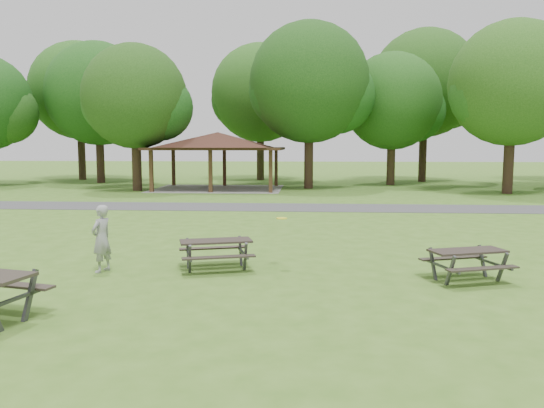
# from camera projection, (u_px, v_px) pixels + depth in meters

# --- Properties ---
(ground) EXTENTS (160.00, 160.00, 0.00)m
(ground) POSITION_uv_depth(u_px,v_px,m) (212.00, 286.00, 11.20)
(ground) COLOR #426F1F
(ground) RESTS_ON ground
(asphalt_path) EXTENTS (120.00, 3.20, 0.02)m
(asphalt_path) POSITION_uv_depth(u_px,v_px,m) (266.00, 207.00, 25.08)
(asphalt_path) COLOR #424244
(asphalt_path) RESTS_ON ground
(pavilion) EXTENTS (8.60, 7.01, 3.76)m
(pavilion) POSITION_uv_depth(u_px,v_px,m) (218.00, 143.00, 34.92)
(pavilion) COLOR #3A2615
(pavilion) RESTS_ON ground
(tree_row_c) EXTENTS (8.19, 7.80, 10.67)m
(tree_row_c) POSITION_uv_depth(u_px,v_px,m) (99.00, 97.00, 40.20)
(tree_row_c) COLOR black
(tree_row_c) RESTS_ON ground
(tree_row_d) EXTENTS (6.93, 6.60, 9.27)m
(tree_row_d) POSITION_uv_depth(u_px,v_px,m) (136.00, 100.00, 33.50)
(tree_row_d) COLOR black
(tree_row_d) RESTS_ON ground
(tree_row_e) EXTENTS (8.40, 8.00, 11.02)m
(tree_row_e) POSITION_uv_depth(u_px,v_px,m) (311.00, 86.00, 35.09)
(tree_row_e) COLOR black
(tree_row_e) RESTS_ON ground
(tree_row_f) EXTENTS (7.35, 7.00, 9.55)m
(tree_row_f) POSITION_uv_depth(u_px,v_px,m) (394.00, 104.00, 38.25)
(tree_row_f) COLOR #312116
(tree_row_f) RESTS_ON ground
(tree_row_g) EXTENTS (7.77, 7.40, 10.25)m
(tree_row_g) POSITION_uv_depth(u_px,v_px,m) (514.00, 87.00, 31.34)
(tree_row_g) COLOR black
(tree_row_g) RESTS_ON ground
(tree_deep_a) EXTENTS (8.40, 8.00, 11.38)m
(tree_deep_a) POSITION_uv_depth(u_px,v_px,m) (81.00, 94.00, 43.81)
(tree_deep_a) COLOR black
(tree_deep_a) RESTS_ON ground
(tree_deep_b) EXTENTS (8.40, 8.00, 11.13)m
(tree_deep_b) POSITION_uv_depth(u_px,v_px,m) (262.00, 96.00, 43.29)
(tree_deep_b) COLOR black
(tree_deep_b) RESTS_ON ground
(tree_deep_c) EXTENTS (8.82, 8.40, 11.90)m
(tree_deep_c) POSITION_uv_depth(u_px,v_px,m) (426.00, 87.00, 41.33)
(tree_deep_c) COLOR black
(tree_deep_c) RESTS_ON ground
(picnic_table_middle) EXTENTS (2.00, 1.78, 0.73)m
(picnic_table_middle) POSITION_uv_depth(u_px,v_px,m) (216.00, 247.00, 12.65)
(picnic_table_middle) COLOR #29221E
(picnic_table_middle) RESTS_ON ground
(picnic_table_far) EXTENTS (1.97, 1.76, 0.71)m
(picnic_table_far) POSITION_uv_depth(u_px,v_px,m) (467.00, 257.00, 11.57)
(picnic_table_far) COLOR black
(picnic_table_far) RESTS_ON ground
(frisbee_in_flight) EXTENTS (0.27, 0.27, 0.02)m
(frisbee_in_flight) POSITION_uv_depth(u_px,v_px,m) (282.00, 218.00, 12.69)
(frisbee_in_flight) COLOR yellow
(frisbee_in_flight) RESTS_ON ground
(frisbee_thrower) EXTENTS (0.55, 0.67, 1.58)m
(frisbee_thrower) POSITION_uv_depth(u_px,v_px,m) (102.00, 239.00, 12.35)
(frisbee_thrower) COLOR gray
(frisbee_thrower) RESTS_ON ground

